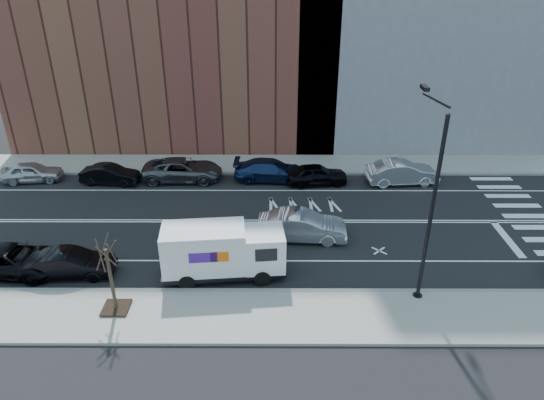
{
  "coord_description": "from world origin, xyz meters",
  "views": [
    {
      "loc": [
        0.17,
        -25.81,
        14.6
      ],
      "look_at": [
        0.08,
        0.1,
        1.4
      ],
      "focal_mm": 32.0,
      "sensor_mm": 36.0,
      "label": 1
    }
  ],
  "objects_px": {
    "far_parked_b": "(110,175)",
    "driving_sedan": "(302,226)",
    "far_parked_a": "(32,172)",
    "fedex_van": "(222,251)"
  },
  "relations": [
    {
      "from": "far_parked_b",
      "to": "driving_sedan",
      "type": "bearing_deg",
      "value": -114.04
    },
    {
      "from": "fedex_van",
      "to": "far_parked_b",
      "type": "bearing_deg",
      "value": 123.7
    },
    {
      "from": "fedex_van",
      "to": "driving_sedan",
      "type": "relative_size",
      "value": 1.25
    },
    {
      "from": "driving_sedan",
      "to": "fedex_van",
      "type": "bearing_deg",
      "value": 133.96
    },
    {
      "from": "fedex_van",
      "to": "far_parked_b",
      "type": "xyz_separation_m",
      "value": [
        -9.01,
        11.04,
        -0.79
      ]
    },
    {
      "from": "far_parked_a",
      "to": "driving_sedan",
      "type": "xyz_separation_m",
      "value": [
        18.89,
        -7.83,
        0.12
      ]
    },
    {
      "from": "far_parked_a",
      "to": "far_parked_b",
      "type": "bearing_deg",
      "value": -101.37
    },
    {
      "from": "fedex_van",
      "to": "far_parked_b",
      "type": "height_order",
      "value": "fedex_van"
    },
    {
      "from": "far_parked_a",
      "to": "far_parked_b",
      "type": "relative_size",
      "value": 1.01
    },
    {
      "from": "far_parked_a",
      "to": "driving_sedan",
      "type": "distance_m",
      "value": 20.44
    }
  ]
}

